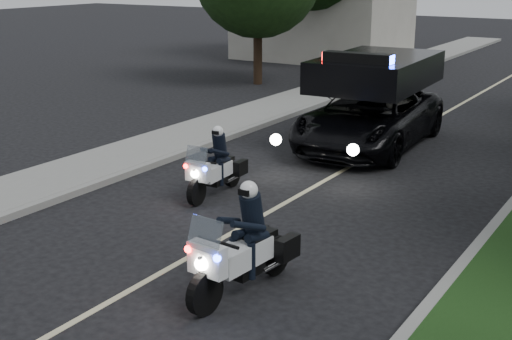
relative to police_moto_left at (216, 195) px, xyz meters
The scene contains 11 objects.
ground 4.52m from the police_moto_left, 70.11° to the right, with size 120.00×120.00×0.00m, color black.
curb_left 6.29m from the police_moto_left, 114.02° to the left, with size 0.20×60.00×0.15m, color gray.
sidewalk_left 6.81m from the police_moto_left, 122.50° to the left, with size 2.00×60.00×0.16m, color gray.
lane_marking 5.95m from the police_moto_left, 75.00° to the left, with size 0.12×50.00×0.01m, color #BFB78C.
police_moto_left is the anchor object (origin of this frame).
police_moto_right 4.69m from the police_moto_left, 49.61° to the right, with size 0.72×2.05×1.74m, color silver, non-canonical shape.
police_suv 5.73m from the police_moto_left, 78.55° to the left, with size 2.73×5.89×2.86m, color black.
bicycle 13.90m from the police_moto_left, 92.29° to the left, with size 0.59×1.70×0.89m, color black.
cyclist 13.90m from the police_moto_left, 92.29° to the left, with size 0.57×0.38×1.58m, color black.
tree_left_near 14.59m from the police_moto_left, 118.40° to the left, with size 5.24×5.24×8.73m, color #193612, non-canonical shape.
tree_left_far 21.47m from the police_moto_left, 111.11° to the left, with size 6.56×6.56×10.93m, color black, non-canonical shape.
Camera 1 is at (6.76, -7.33, 4.78)m, focal length 48.64 mm.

